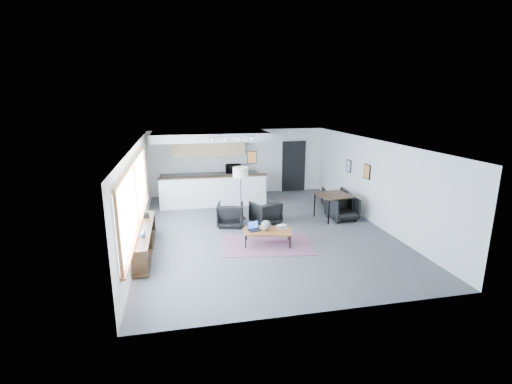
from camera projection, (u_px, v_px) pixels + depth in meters
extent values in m
cube|color=#4A4A4D|center=(263.00, 230.00, 11.07)|extent=(7.00, 9.00, 0.01)
cube|color=white|center=(264.00, 142.00, 10.42)|extent=(7.00, 9.00, 0.01)
cube|color=silver|center=(239.00, 162.00, 15.02)|extent=(7.00, 0.01, 2.60)
cube|color=silver|center=(321.00, 247.00, 6.47)|extent=(7.00, 0.01, 2.60)
cube|color=silver|center=(138.00, 194.00, 10.05)|extent=(0.01, 9.00, 2.60)
cube|color=silver|center=(374.00, 182.00, 11.44)|extent=(0.01, 9.00, 2.60)
cube|color=#8CBFFF|center=(135.00, 195.00, 9.15)|extent=(0.02, 5.80, 1.55)
cube|color=brown|center=(139.00, 225.00, 9.36)|extent=(0.10, 5.95, 0.06)
cube|color=brown|center=(133.00, 163.00, 8.96)|extent=(0.06, 5.95, 0.06)
cube|color=brown|center=(119.00, 236.00, 6.41)|extent=(0.06, 0.06, 1.60)
cube|color=brown|center=(136.00, 195.00, 9.16)|extent=(0.06, 0.06, 1.60)
cube|color=brown|center=(145.00, 172.00, 11.91)|extent=(0.06, 0.06, 1.60)
cube|color=#321F11|center=(144.00, 229.00, 9.31)|extent=(0.35, 3.00, 0.05)
cube|color=#321F11|center=(146.00, 250.00, 9.45)|extent=(0.35, 3.00, 0.05)
cube|color=#321F11|center=(140.00, 264.00, 8.01)|extent=(0.33, 0.04, 0.55)
cube|color=#321F11|center=(145.00, 240.00, 9.38)|extent=(0.33, 0.04, 0.55)
cube|color=#321F11|center=(149.00, 222.00, 10.76)|extent=(0.33, 0.04, 0.55)
cube|color=#3359A5|center=(141.00, 268.00, 8.19)|extent=(0.18, 0.04, 0.20)
cube|color=silver|center=(142.00, 264.00, 8.35)|extent=(0.18, 0.04, 0.22)
cube|color=maroon|center=(142.00, 261.00, 8.50)|extent=(0.18, 0.04, 0.24)
cube|color=#321F11|center=(143.00, 258.00, 8.67)|extent=(0.18, 0.04, 0.20)
cube|color=#3359A5|center=(144.00, 255.00, 8.83)|extent=(0.18, 0.04, 0.22)
cube|color=silver|center=(144.00, 252.00, 8.99)|extent=(0.18, 0.04, 0.24)
cube|color=maroon|center=(145.00, 250.00, 9.15)|extent=(0.18, 0.04, 0.20)
cube|color=#321F11|center=(145.00, 247.00, 9.31)|extent=(0.18, 0.04, 0.22)
cube|color=#3359A5|center=(146.00, 244.00, 9.47)|extent=(0.18, 0.03, 0.24)
cube|color=silver|center=(146.00, 242.00, 9.64)|extent=(0.18, 0.03, 0.20)
cube|color=maroon|center=(147.00, 240.00, 9.80)|extent=(0.18, 0.03, 0.22)
cube|color=#321F11|center=(147.00, 237.00, 9.96)|extent=(0.18, 0.04, 0.24)
cube|color=black|center=(147.00, 215.00, 10.04)|extent=(0.14, 0.02, 0.18)
sphere|color=#264C99|center=(143.00, 234.00, 8.72)|extent=(0.14, 0.14, 0.14)
cube|color=white|center=(214.00, 192.00, 13.25)|extent=(3.80, 0.25, 1.10)
cube|color=#321F11|center=(213.00, 177.00, 13.11)|extent=(3.85, 0.32, 0.04)
cube|color=white|center=(210.00, 186.00, 14.65)|extent=(3.80, 0.60, 0.90)
cube|color=#2D2D2D|center=(210.00, 174.00, 14.54)|extent=(3.82, 0.62, 0.04)
cube|color=tan|center=(209.00, 147.00, 14.42)|extent=(2.80, 0.35, 0.70)
cube|color=white|center=(210.00, 136.00, 13.64)|extent=(4.20, 1.80, 0.30)
cube|color=black|center=(252.00, 157.00, 13.24)|extent=(0.35, 0.03, 0.45)
cube|color=orange|center=(252.00, 158.00, 13.23)|extent=(0.30, 0.01, 0.40)
cube|color=black|center=(293.00, 166.00, 15.46)|extent=(1.00, 0.12, 2.10)
cube|color=white|center=(281.00, 167.00, 15.36)|extent=(0.06, 0.10, 2.10)
cube|color=white|center=(305.00, 166.00, 15.57)|extent=(0.06, 0.10, 2.10)
cube|color=white|center=(294.00, 140.00, 15.20)|extent=(1.10, 0.10, 0.06)
cube|color=silver|center=(231.00, 137.00, 12.40)|extent=(1.60, 0.04, 0.04)
cylinder|color=silver|center=(212.00, 139.00, 12.29)|extent=(0.07, 0.07, 0.09)
cylinder|color=silver|center=(226.00, 139.00, 12.38)|extent=(0.07, 0.07, 0.09)
cylinder|color=silver|center=(239.00, 139.00, 12.47)|extent=(0.07, 0.07, 0.09)
cylinder|color=silver|center=(252.00, 139.00, 12.56)|extent=(0.07, 0.07, 0.09)
cube|color=black|center=(367.00, 172.00, 11.75)|extent=(0.03, 0.38, 0.48)
cube|color=orange|center=(367.00, 172.00, 11.75)|extent=(0.00, 0.32, 0.42)
cube|color=black|center=(349.00, 166.00, 13.00)|extent=(0.03, 0.34, 0.44)
cube|color=#859FC5|center=(348.00, 166.00, 13.00)|extent=(0.00, 0.28, 0.38)
cube|color=#693E51|center=(268.00, 244.00, 9.95)|extent=(2.59, 1.95, 0.01)
cube|color=brown|center=(268.00, 231.00, 9.86)|extent=(1.37, 0.93, 0.05)
cube|color=black|center=(246.00, 242.00, 9.63)|extent=(0.03, 0.03, 0.37)
cube|color=black|center=(246.00, 234.00, 10.19)|extent=(0.03, 0.03, 0.37)
cube|color=black|center=(290.00, 242.00, 9.62)|extent=(0.03, 0.03, 0.37)
cube|color=black|center=(288.00, 234.00, 10.18)|extent=(0.03, 0.03, 0.37)
cube|color=black|center=(268.00, 236.00, 9.59)|extent=(1.17, 0.28, 0.03)
cube|color=black|center=(267.00, 228.00, 10.15)|extent=(1.17, 0.28, 0.03)
cube|color=black|center=(255.00, 230.00, 9.82)|extent=(0.36, 0.29, 0.02)
cube|color=black|center=(253.00, 225.00, 9.89)|extent=(0.32, 0.13, 0.21)
cube|color=blue|center=(253.00, 225.00, 9.89)|extent=(0.29, 0.11, 0.18)
sphere|color=gray|center=(266.00, 225.00, 9.80)|extent=(0.28, 0.28, 0.28)
cube|color=silver|center=(282.00, 227.00, 10.03)|extent=(0.28, 0.24, 0.03)
cube|color=#3359A5|center=(282.00, 226.00, 10.02)|extent=(0.26, 0.22, 0.03)
cube|color=silver|center=(282.00, 225.00, 10.00)|extent=(0.24, 0.20, 0.02)
cube|color=#E5590C|center=(276.00, 233.00, 9.65)|extent=(0.10, 0.10, 0.01)
imported|color=black|center=(230.00, 213.00, 11.31)|extent=(0.90, 0.87, 0.79)
imported|color=black|center=(266.00, 211.00, 11.50)|extent=(0.98, 0.95, 0.80)
cylinder|color=black|center=(241.00, 218.00, 12.09)|extent=(0.37, 0.37, 0.03)
cylinder|color=black|center=(241.00, 196.00, 11.91)|extent=(0.03, 0.03, 1.43)
cylinder|color=beige|center=(241.00, 172.00, 11.72)|extent=(0.61, 0.61, 0.32)
cube|color=#321F11|center=(334.00, 195.00, 11.86)|extent=(1.12, 1.12, 0.04)
cylinder|color=black|center=(329.00, 213.00, 11.42)|extent=(0.05, 0.05, 0.78)
cylinder|color=black|center=(315.00, 205.00, 12.20)|extent=(0.05, 0.05, 0.78)
cylinder|color=black|center=(352.00, 209.00, 11.73)|extent=(0.05, 0.05, 0.78)
cylinder|color=black|center=(337.00, 203.00, 12.51)|extent=(0.05, 0.05, 0.78)
imported|color=black|center=(342.00, 209.00, 11.87)|extent=(0.77, 0.73, 0.72)
imported|color=black|center=(334.00, 198.00, 13.28)|extent=(0.72, 0.68, 0.64)
imported|color=black|center=(233.00, 168.00, 14.67)|extent=(0.61, 0.35, 0.40)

